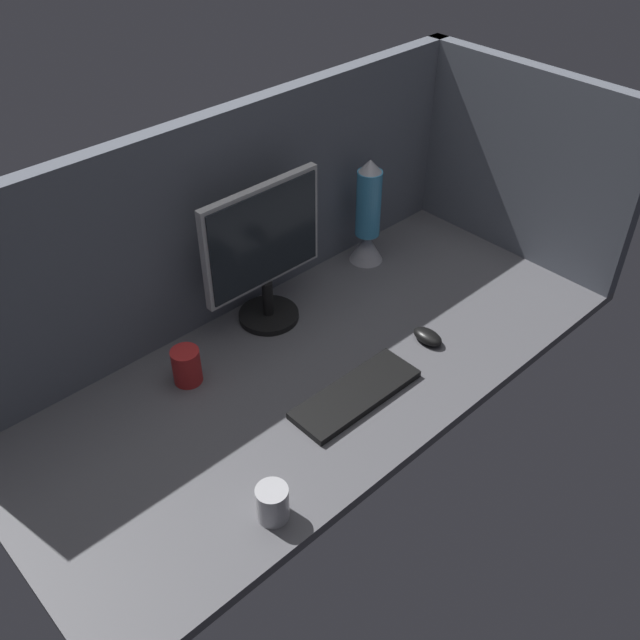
{
  "coord_description": "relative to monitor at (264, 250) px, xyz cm",
  "views": [
    {
      "loc": [
        -100.71,
        -107.48,
        132.34
      ],
      "look_at": [
        0.79,
        0.0,
        14.0
      ],
      "focal_mm": 39.79,
      "sensor_mm": 36.0,
      "label": 1
    }
  ],
  "objects": [
    {
      "name": "lava_lamp",
      "position": [
        43.94,
        1.29,
        -8.66
      ],
      "size": [
        11.07,
        11.07,
        36.21
      ],
      "color": "#A5A5AD",
      "rests_on": "ground_plane"
    },
    {
      "name": "mug_red_plastic",
      "position": [
        -33.31,
        -6.71,
        -18.69
      ],
      "size": [
        7.74,
        7.74,
        10.33
      ],
      "color": "red",
      "rests_on": "ground_plane"
    },
    {
      "name": "cubicle_wall_side",
      "position": [
        85.51,
        -25.13,
        6.9
      ],
      "size": [
        5.0,
        80.0,
        61.49
      ],
      "primitive_type": "cube",
      "color": "#565B66",
      "rests_on": "ground_plane"
    },
    {
      "name": "mug_steel",
      "position": [
        -44.79,
        -55.66,
        -19.39
      ],
      "size": [
        7.39,
        7.39,
        8.92
      ],
      "color": "#B2B2B7",
      "rests_on": "ground_plane"
    },
    {
      "name": "ground_plane",
      "position": [
        -1.99,
        -25.13,
        -25.35
      ],
      "size": [
        180.0,
        80.0,
        3.0
      ],
      "primitive_type": "cube",
      "color": "#515156"
    },
    {
      "name": "keyboard",
      "position": [
        -4.95,
        -42.1,
        -22.85
      ],
      "size": [
        37.08,
        13.23,
        2.0
      ],
      "primitive_type": "cube",
      "rotation": [
        0.0,
        0.0,
        -0.01
      ],
      "color": "black",
      "rests_on": "ground_plane"
    },
    {
      "name": "monitor",
      "position": [
        0.0,
        0.0,
        0.0
      ],
      "size": [
        39.6,
        18.0,
        43.49
      ],
      "color": "black",
      "rests_on": "ground_plane"
    },
    {
      "name": "cubicle_wall_back",
      "position": [
        -1.99,
        12.37,
        6.9
      ],
      "size": [
        180.0,
        5.0,
        61.49
      ],
      "color": "#565B66",
      "rests_on": "ground_plane"
    },
    {
      "name": "mouse",
      "position": [
        26.29,
        -40.25,
        -22.15
      ],
      "size": [
        5.76,
        9.69,
        3.4
      ],
      "primitive_type": "ellipsoid",
      "rotation": [
        0.0,
        0.0,
        -0.02
      ],
      "color": "black",
      "rests_on": "ground_plane"
    }
  ]
}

